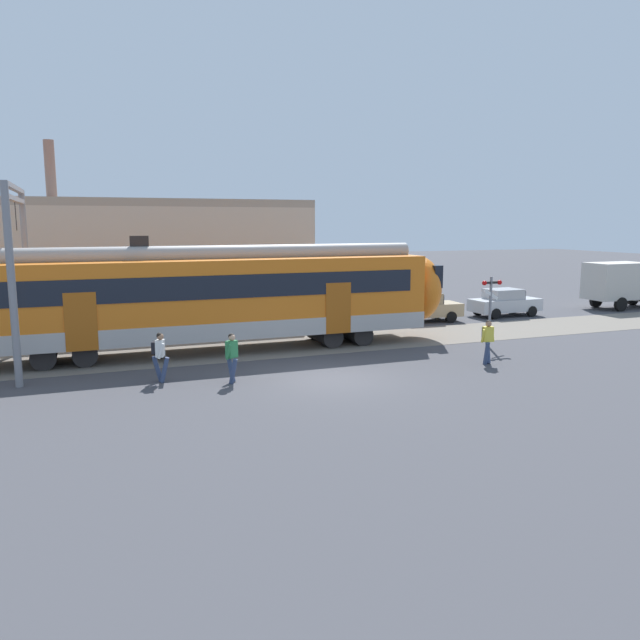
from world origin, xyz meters
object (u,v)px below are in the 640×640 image
pedestrian_green (232,354)px  pedestrian_yellow (488,338)px  pedestrian_white (160,353)px  crossing_signal (491,300)px  box_truck (625,283)px  parked_car_tan (423,307)px  parked_car_silver (505,302)px

pedestrian_green → pedestrian_yellow: same height
pedestrian_white → crossing_signal: size_ratio=0.56×
pedestrian_white → box_truck: box_truck is taller
pedestrian_white → crossing_signal: (13.70, 0.92, 1.02)m
pedestrian_white → crossing_signal: bearing=3.8°
crossing_signal → box_truck: bearing=25.3°
pedestrian_yellow → parked_car_tan: size_ratio=0.41×
pedestrian_green → parked_car_tan: 15.27m
pedestrian_green → box_truck: size_ratio=0.32×
pedestrian_white → box_truck: 29.86m
pedestrian_white → pedestrian_yellow: (11.71, -1.68, 0.00)m
parked_car_silver → crossing_signal: (-6.21, -7.10, 1.23)m
parked_car_tan → parked_car_silver: bearing=0.9°
pedestrian_white → parked_car_tan: 16.60m
pedestrian_white → pedestrian_green: 2.41m
parked_car_tan → crossing_signal: (-0.88, -7.01, 1.23)m
pedestrian_green → box_truck: box_truck is taller
parked_car_tan → pedestrian_green: bearing=-144.2°
pedestrian_yellow → parked_car_silver: (8.20, 9.70, -0.21)m
parked_car_silver → box_truck: 8.88m
parked_car_tan → box_truck: (14.16, 0.11, 0.79)m
pedestrian_white → crossing_signal: 13.77m
pedestrian_green → parked_car_silver: (17.71, 9.01, -0.18)m
parked_car_tan → parked_car_silver: 5.32m
parked_car_tan → box_truck: box_truck is taller
pedestrian_green → box_truck: (26.56, 9.04, 0.61)m
pedestrian_green → parked_car_tan: (12.39, 8.93, -0.18)m
box_truck → pedestrian_white: bearing=-164.4°
pedestrian_yellow → parked_car_tan: 10.03m
pedestrian_yellow → box_truck: bearing=29.7°
parked_car_silver → box_truck: (8.84, 0.02, 0.79)m
box_truck → parked_car_silver: bearing=-179.8°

